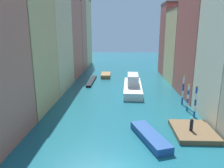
{
  "coord_description": "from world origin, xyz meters",
  "views": [
    {
      "loc": [
        -0.22,
        -14.68,
        11.21
      ],
      "look_at": [
        -1.74,
        24.19,
        1.5
      ],
      "focal_mm": 34.07,
      "sensor_mm": 36.0,
      "label": 1
    }
  ],
  "objects_px": {
    "vaporetto_white": "(133,86)",
    "gondola_black": "(92,81)",
    "motorboat_1": "(106,75)",
    "waterfront_dock": "(193,131)",
    "mooring_pole_1": "(188,98)",
    "mooring_pole_0": "(196,101)",
    "mooring_pole_2": "(183,90)",
    "motorboat_0": "(150,136)",
    "person_on_dock": "(191,125)"
  },
  "relations": [
    {
      "from": "person_on_dock",
      "to": "mooring_pole_1",
      "type": "height_order",
      "value": "mooring_pole_1"
    },
    {
      "from": "gondola_black",
      "to": "motorboat_1",
      "type": "distance_m",
      "value": 6.29
    },
    {
      "from": "person_on_dock",
      "to": "mooring_pole_2",
      "type": "height_order",
      "value": "mooring_pole_2"
    },
    {
      "from": "mooring_pole_2",
      "to": "vaporetto_white",
      "type": "relative_size",
      "value": 0.37
    },
    {
      "from": "waterfront_dock",
      "to": "mooring_pole_0",
      "type": "height_order",
      "value": "mooring_pole_0"
    },
    {
      "from": "mooring_pole_1",
      "to": "motorboat_0",
      "type": "bearing_deg",
      "value": -126.91
    },
    {
      "from": "mooring_pole_1",
      "to": "mooring_pole_2",
      "type": "relative_size",
      "value": 0.85
    },
    {
      "from": "gondola_black",
      "to": "motorboat_1",
      "type": "bearing_deg",
      "value": 63.34
    },
    {
      "from": "mooring_pole_0",
      "to": "gondola_black",
      "type": "height_order",
      "value": "mooring_pole_0"
    },
    {
      "from": "mooring_pole_2",
      "to": "motorboat_1",
      "type": "distance_m",
      "value": 24.29
    },
    {
      "from": "person_on_dock",
      "to": "mooring_pole_2",
      "type": "distance_m",
      "value": 10.48
    },
    {
      "from": "mooring_pole_2",
      "to": "motorboat_1",
      "type": "bearing_deg",
      "value": 123.57
    },
    {
      "from": "mooring_pole_0",
      "to": "vaporetto_white",
      "type": "xyz_separation_m",
      "value": [
        -7.52,
        12.48,
        -1.16
      ]
    },
    {
      "from": "mooring_pole_1",
      "to": "mooring_pole_2",
      "type": "height_order",
      "value": "mooring_pole_2"
    },
    {
      "from": "waterfront_dock",
      "to": "motorboat_0",
      "type": "distance_m",
      "value": 5.34
    },
    {
      "from": "mooring_pole_0",
      "to": "motorboat_0",
      "type": "bearing_deg",
      "value": -136.73
    },
    {
      "from": "waterfront_dock",
      "to": "person_on_dock",
      "type": "height_order",
      "value": "person_on_dock"
    },
    {
      "from": "mooring_pole_0",
      "to": "vaporetto_white",
      "type": "distance_m",
      "value": 14.61
    },
    {
      "from": "waterfront_dock",
      "to": "mooring_pole_2",
      "type": "height_order",
      "value": "mooring_pole_2"
    },
    {
      "from": "waterfront_dock",
      "to": "motorboat_1",
      "type": "distance_m",
      "value": 32.3
    },
    {
      "from": "vaporetto_white",
      "to": "gondola_black",
      "type": "relative_size",
      "value": 1.22
    },
    {
      "from": "waterfront_dock",
      "to": "mooring_pole_2",
      "type": "bearing_deg",
      "value": 81.25
    },
    {
      "from": "gondola_black",
      "to": "motorboat_0",
      "type": "bearing_deg",
      "value": -69.77
    },
    {
      "from": "mooring_pole_0",
      "to": "mooring_pole_1",
      "type": "distance_m",
      "value": 2.29
    },
    {
      "from": "waterfront_dock",
      "to": "mooring_pole_2",
      "type": "relative_size",
      "value": 1.14
    },
    {
      "from": "mooring_pole_0",
      "to": "mooring_pole_1",
      "type": "height_order",
      "value": "mooring_pole_0"
    },
    {
      "from": "mooring_pole_1",
      "to": "vaporetto_white",
      "type": "height_order",
      "value": "mooring_pole_1"
    },
    {
      "from": "mooring_pole_2",
      "to": "gondola_black",
      "type": "bearing_deg",
      "value": 138.07
    },
    {
      "from": "mooring_pole_1",
      "to": "motorboat_1",
      "type": "bearing_deg",
      "value": 119.89
    },
    {
      "from": "person_on_dock",
      "to": "mooring_pole_0",
      "type": "bearing_deg",
      "value": 67.93
    },
    {
      "from": "mooring_pole_2",
      "to": "gondola_black",
      "type": "xyz_separation_m",
      "value": [
        -16.21,
        14.56,
        -2.18
      ]
    },
    {
      "from": "motorboat_0",
      "to": "mooring_pole_0",
      "type": "bearing_deg",
      "value": 43.27
    },
    {
      "from": "mooring_pole_0",
      "to": "motorboat_1",
      "type": "bearing_deg",
      "value": 118.12
    },
    {
      "from": "mooring_pole_0",
      "to": "motorboat_1",
      "type": "xyz_separation_m",
      "value": [
        -13.55,
        25.36,
        -1.82
      ]
    },
    {
      "from": "gondola_black",
      "to": "motorboat_0",
      "type": "distance_m",
      "value": 27.81
    },
    {
      "from": "waterfront_dock",
      "to": "person_on_dock",
      "type": "xyz_separation_m",
      "value": [
        -0.37,
        -0.38,
        0.97
      ]
    },
    {
      "from": "mooring_pole_2",
      "to": "motorboat_1",
      "type": "height_order",
      "value": "mooring_pole_2"
    },
    {
      "from": "person_on_dock",
      "to": "mooring_pole_0",
      "type": "relative_size",
      "value": 0.35
    },
    {
      "from": "waterfront_dock",
      "to": "mooring_pole_1",
      "type": "bearing_deg",
      "value": 78.56
    },
    {
      "from": "person_on_dock",
      "to": "mooring_pole_0",
      "type": "distance_m",
      "value": 5.56
    },
    {
      "from": "mooring_pole_0",
      "to": "mooring_pole_2",
      "type": "relative_size",
      "value": 0.94
    },
    {
      "from": "waterfront_dock",
      "to": "mooring_pole_2",
      "type": "distance_m",
      "value": 10.21
    },
    {
      "from": "motorboat_1",
      "to": "waterfront_dock",
      "type": "bearing_deg",
      "value": -68.44
    },
    {
      "from": "mooring_pole_1",
      "to": "mooring_pole_0",
      "type": "bearing_deg",
      "value": -83.03
    },
    {
      "from": "motorboat_0",
      "to": "mooring_pole_1",
      "type": "bearing_deg",
      "value": 53.09
    },
    {
      "from": "vaporetto_white",
      "to": "person_on_dock",
      "type": "bearing_deg",
      "value": -72.68
    },
    {
      "from": "mooring_pole_2",
      "to": "gondola_black",
      "type": "relative_size",
      "value": 0.46
    },
    {
      "from": "mooring_pole_2",
      "to": "vaporetto_white",
      "type": "xyz_separation_m",
      "value": [
        -7.36,
        7.29,
        -1.3
      ]
    },
    {
      "from": "vaporetto_white",
      "to": "motorboat_0",
      "type": "relative_size",
      "value": 1.86
    },
    {
      "from": "mooring_pole_1",
      "to": "motorboat_1",
      "type": "distance_m",
      "value": 26.68
    }
  ]
}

